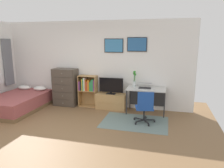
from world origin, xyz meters
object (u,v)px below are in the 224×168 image
bed (18,102)px  computer_mouse (154,89)px  wine_glass (135,84)px  television (111,86)px  dresser (66,87)px  office_chair (145,107)px  laptop (145,86)px  tv_stand (111,101)px  bamboo_vase (134,78)px  bookshelf (88,88)px  desk (147,92)px

bed → computer_mouse: 4.14m
wine_glass → television: bearing=166.1°
dresser → television: dresser is taller
bed → office_chair: size_ratio=2.38×
television → wine_glass: size_ratio=4.18×
laptop → wine_glass: 0.33m
bed → office_chair: 3.90m
tv_stand → bamboo_vase: bearing=5.4°
bed → computer_mouse: bearing=8.4°
laptop → computer_mouse: laptop is taller
bookshelf → office_chair: 2.18m
desk → laptop: laptop is taller
television → bookshelf: bearing=175.4°
dresser → bookshelf: size_ratio=1.20×
office_chair → laptop: size_ratio=2.04×
dresser → wine_glass: (2.29, -0.19, 0.27)m
bed → tv_stand: (2.75, 0.81, 0.01)m
desk → office_chair: 0.93m
television → desk: (1.09, -0.01, -0.12)m
bookshelf → laptop: (1.83, -0.10, 0.19)m
bookshelf → television: (0.79, -0.06, 0.11)m
tv_stand → bookshelf: bearing=177.0°
desk → wine_glass: (-0.33, -0.18, 0.27)m
television → bamboo_vase: size_ratio=1.59×
tv_stand → office_chair: bearing=-39.9°
desk → computer_mouse: (0.21, -0.13, 0.15)m
wine_glass → bed: bearing=-170.2°
bookshelf → wine_glass: (1.54, -0.25, 0.26)m
television → computer_mouse: 1.31m
office_chair → bamboo_vase: (-0.43, 1.02, 0.53)m
bed → dresser: dresser is taller
dresser → computer_mouse: size_ratio=11.63×
bamboo_vase → computer_mouse: bearing=-21.5°
bamboo_vase → desk: bearing=-14.6°
tv_stand → television: (0.00, -0.02, 0.49)m
office_chair → dresser: bearing=146.6°
bed → computer_mouse: computer_mouse is taller
dresser → bamboo_vase: size_ratio=2.57×
bed → television: (2.75, 0.79, 0.49)m
bookshelf → laptop: bookshelf is taller
desk → office_chair: size_ratio=1.30×
bookshelf → wine_glass: bearing=-9.2°
desk → bamboo_vase: size_ratio=2.37×
tv_stand → wine_glass: wine_glass is taller
bookshelf → television: 0.80m
dresser → wine_glass: size_ratio=6.72×
laptop → dresser: bearing=176.3°
laptop → bamboo_vase: bearing=156.9°
tv_stand → laptop: size_ratio=2.19×
office_chair → bed: bearing=163.9°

